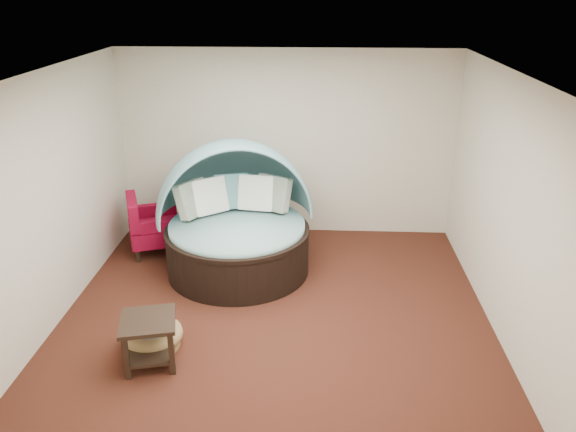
{
  "coord_description": "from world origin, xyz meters",
  "views": [
    {
      "loc": [
        0.45,
        -5.67,
        3.64
      ],
      "look_at": [
        0.12,
        0.6,
        1.02
      ],
      "focal_mm": 35.0,
      "sensor_mm": 36.0,
      "label": 1
    }
  ],
  "objects_px": {
    "red_armchair": "(152,226)",
    "side_table": "(149,335)",
    "canopy_daybed": "(236,212)",
    "pet_basket": "(153,336)"
  },
  "relations": [
    {
      "from": "pet_basket",
      "to": "side_table",
      "type": "height_order",
      "value": "side_table"
    },
    {
      "from": "red_armchair",
      "to": "side_table",
      "type": "height_order",
      "value": "red_armchair"
    },
    {
      "from": "pet_basket",
      "to": "side_table",
      "type": "bearing_deg",
      "value": -76.94
    },
    {
      "from": "red_armchair",
      "to": "side_table",
      "type": "relative_size",
      "value": 1.44
    },
    {
      "from": "red_armchair",
      "to": "side_table",
      "type": "distance_m",
      "value": 2.69
    },
    {
      "from": "canopy_daybed",
      "to": "pet_basket",
      "type": "height_order",
      "value": "canopy_daybed"
    },
    {
      "from": "canopy_daybed",
      "to": "pet_basket",
      "type": "bearing_deg",
      "value": -124.18
    },
    {
      "from": "pet_basket",
      "to": "red_armchair",
      "type": "bearing_deg",
      "value": 105.32
    },
    {
      "from": "side_table",
      "to": "red_armchair",
      "type": "bearing_deg",
      "value": 105.07
    },
    {
      "from": "canopy_daybed",
      "to": "red_armchair",
      "type": "relative_size",
      "value": 2.54
    }
  ]
}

